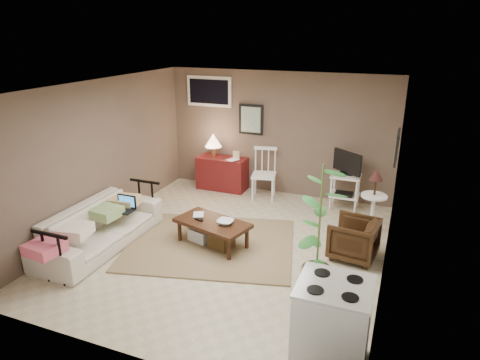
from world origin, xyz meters
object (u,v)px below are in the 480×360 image
at_px(red_console, 221,170).
at_px(side_table, 374,194).
at_px(sofa, 99,220).
at_px(stove, 332,325).
at_px(potted_plant, 319,227).
at_px(armchair, 354,237).
at_px(spindle_chair, 264,175).
at_px(tv_stand, 346,179).
at_px(coffee_table, 212,231).

distance_m(red_console, side_table, 3.24).
xyz_separation_m(sofa, stove, (3.69, -1.16, 0.03)).
bearing_deg(red_console, potted_plant, -48.69).
height_order(sofa, potted_plant, potted_plant).
xyz_separation_m(side_table, armchair, (-0.17, -0.92, -0.35)).
xyz_separation_m(spindle_chair, side_table, (2.11, -0.83, 0.21)).
relative_size(sofa, red_console, 1.86).
bearing_deg(sofa, spindle_chair, -30.71).
distance_m(tv_stand, stove, 4.02).
relative_size(spindle_chair, stove, 1.08).
bearing_deg(red_console, side_table, -17.58).
bearing_deg(tv_stand, coffee_table, -126.81).
bearing_deg(potted_plant, spindle_chair, 120.18).
xyz_separation_m(sofa, armchair, (3.61, 1.05, -0.10)).
relative_size(red_console, spindle_chair, 1.18).
distance_m(sofa, armchair, 3.76).
xyz_separation_m(coffee_table, potted_plant, (1.73, -0.65, 0.67)).
distance_m(sofa, potted_plant, 3.33).
bearing_deg(armchair, side_table, 177.04).
bearing_deg(armchair, spindle_chair, -124.58).
distance_m(side_table, armchair, 1.00).
xyz_separation_m(red_console, side_table, (3.08, -0.98, 0.27)).
bearing_deg(potted_plant, red_console, 131.31).
distance_m(coffee_table, side_table, 2.62).
bearing_deg(red_console, stove, -53.97).
relative_size(side_table, potted_plant, 0.64).
distance_m(coffee_table, tv_stand, 2.76).
height_order(red_console, potted_plant, potted_plant).
distance_m(coffee_table, potted_plant, 1.97).
xyz_separation_m(tv_stand, potted_plant, (0.09, -2.84, 0.34)).
distance_m(tv_stand, armchair, 1.83).
bearing_deg(armchair, potted_plant, -8.86).
bearing_deg(red_console, coffee_table, -69.32).
distance_m(spindle_chair, tv_stand, 1.55).
bearing_deg(sofa, red_console, -13.25).
bearing_deg(red_console, tv_stand, -2.79).
bearing_deg(tv_stand, sofa, -138.62).
bearing_deg(armchair, stove, 9.34).
distance_m(coffee_table, stove, 2.79).
height_order(armchair, potted_plant, potted_plant).
height_order(potted_plant, stove, potted_plant).
distance_m(spindle_chair, side_table, 2.28).
height_order(coffee_table, spindle_chair, spindle_chair).
bearing_deg(sofa, stove, -107.52).
height_order(spindle_chair, side_table, side_table).
xyz_separation_m(coffee_table, tv_stand, (1.64, 2.19, 0.34)).
relative_size(spindle_chair, armchair, 1.52).
xyz_separation_m(coffee_table, spindle_chair, (0.09, 2.16, 0.22)).
bearing_deg(stove, coffee_table, 139.66).
xyz_separation_m(spindle_chair, potted_plant, (1.64, -2.81, 0.45)).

